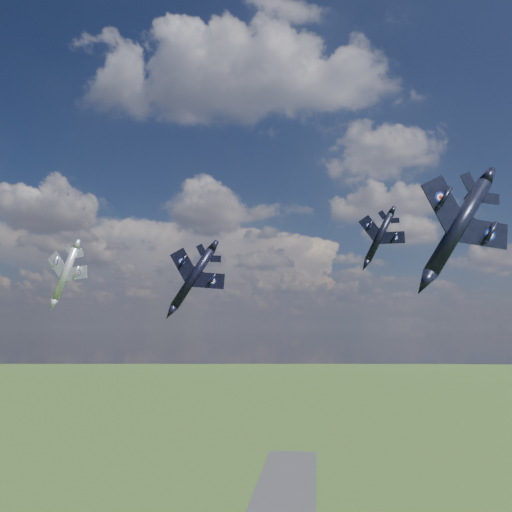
% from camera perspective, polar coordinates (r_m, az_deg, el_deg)
% --- Properties ---
extents(jet_lead_navy, '(11.17, 14.70, 7.73)m').
position_cam_1_polar(jet_lead_navy, '(74.80, -7.22, -2.49)').
color(jet_lead_navy, black).
extents(jet_right_navy, '(16.00, 19.15, 9.49)m').
position_cam_1_polar(jet_right_navy, '(55.95, 22.09, 3.09)').
color(jet_right_navy, black).
extents(jet_high_navy, '(9.50, 12.71, 6.36)m').
position_cam_1_polar(jet_high_navy, '(88.23, 13.90, 2.11)').
color(jet_high_navy, black).
extents(jet_left_silver, '(12.00, 14.65, 6.12)m').
position_cam_1_polar(jet_left_silver, '(91.68, -20.98, -1.88)').
color(jet_left_silver, '#B0B2BB').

